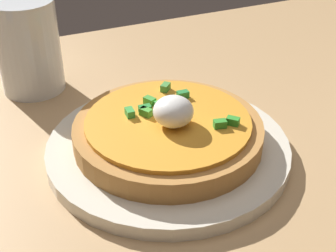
% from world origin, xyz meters
% --- Properties ---
extents(dining_table, '(1.21, 0.67, 0.03)m').
position_xyz_m(dining_table, '(0.00, 0.00, 0.01)').
color(dining_table, tan).
rests_on(dining_table, ground).
extents(plate, '(0.26, 0.26, 0.02)m').
position_xyz_m(plate, '(-0.02, -0.04, 0.04)').
color(plate, silver).
rests_on(plate, dining_table).
extents(pizza, '(0.20, 0.20, 0.06)m').
position_xyz_m(pizza, '(-0.02, -0.04, 0.06)').
color(pizza, '#BC8140').
rests_on(pizza, plate).
extents(cup_near, '(0.08, 0.08, 0.12)m').
position_xyz_m(cup_near, '(-0.13, 0.17, 0.09)').
color(cup_near, silver).
rests_on(cup_near, dining_table).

